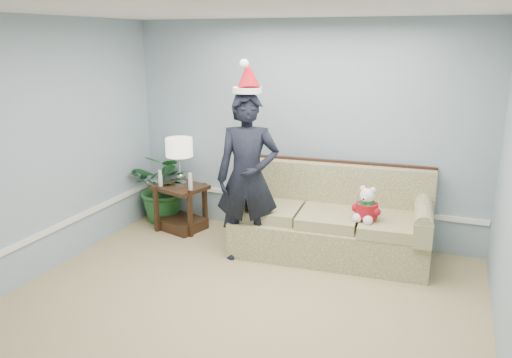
{
  "coord_description": "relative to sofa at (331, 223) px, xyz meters",
  "views": [
    {
      "loc": [
        1.73,
        -3.4,
        2.47
      ],
      "look_at": [
        -0.24,
        1.55,
        0.96
      ],
      "focal_mm": 35.0,
      "sensor_mm": 36.0,
      "label": 1
    }
  ],
  "objects": [
    {
      "name": "wainscot_trim",
      "position": [
        -1.7,
        -0.86,
        0.08
      ],
      "size": [
        4.49,
        4.99,
        0.06
      ],
      "color": "white",
      "rests_on": "room_shell"
    },
    {
      "name": "candle_pair",
      "position": [
        -2.04,
        -0.1,
        0.33
      ],
      "size": [
        0.5,
        0.05,
        0.22
      ],
      "color": "silver",
      "rests_on": "side_table"
    },
    {
      "name": "table_lamp",
      "position": [
        -2.05,
        0.06,
        0.71
      ],
      "size": [
        0.35,
        0.35,
        0.62
      ],
      "color": "silver",
      "rests_on": "side_table"
    },
    {
      "name": "room_shell",
      "position": [
        -0.52,
        -2.04,
        0.98
      ],
      "size": [
        4.54,
        5.04,
        2.74
      ],
      "color": "tan",
      "rests_on": "ground"
    },
    {
      "name": "man",
      "position": [
        -0.86,
        -0.49,
        0.59
      ],
      "size": [
        0.81,
        0.65,
        1.92
      ],
      "primitive_type": "imported",
      "rotation": [
        0.0,
        0.0,
        0.31
      ],
      "color": "black",
      "rests_on": "room_shell"
    },
    {
      "name": "teddy_bear",
      "position": [
        0.44,
        -0.24,
        0.32
      ],
      "size": [
        0.29,
        0.3,
        0.39
      ],
      "rotation": [
        0.0,
        0.0,
        -0.22
      ],
      "color": "white",
      "rests_on": "sofa"
    },
    {
      "name": "houseplant",
      "position": [
        -2.39,
        0.21,
        0.12
      ],
      "size": [
        0.89,
        0.78,
        0.99
      ],
      "primitive_type": "imported",
      "rotation": [
        0.0,
        0.0,
        0.01
      ],
      "color": "#225D2A",
      "rests_on": "room_shell"
    },
    {
      "name": "santa_hat",
      "position": [
        -0.86,
        -0.47,
        1.69
      ],
      "size": [
        0.42,
        0.45,
        0.37
      ],
      "rotation": [
        0.0,
        0.0,
        0.51
      ],
      "color": "white",
      "rests_on": "man"
    },
    {
      "name": "side_table",
      "position": [
        -2.03,
        0.01,
        -0.13
      ],
      "size": [
        0.74,
        0.68,
        0.6
      ],
      "rotation": [
        0.0,
        0.0,
        -0.28
      ],
      "color": "#321F12",
      "rests_on": "room_shell"
    },
    {
      "name": "sofa",
      "position": [
        0.0,
        0.0,
        0.0
      ],
      "size": [
        2.29,
        1.11,
        1.04
      ],
      "rotation": [
        0.0,
        0.0,
        0.07
      ],
      "color": "#535F2D",
      "rests_on": "room_shell"
    }
  ]
}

